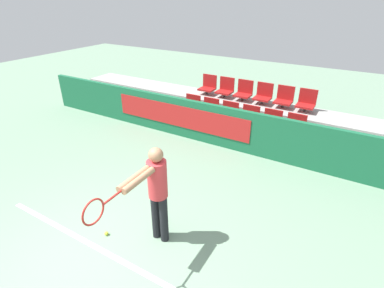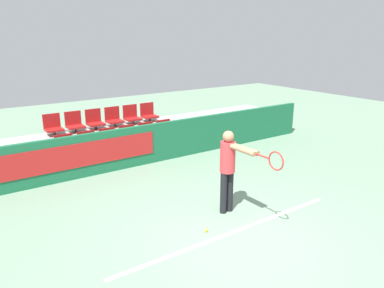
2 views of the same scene
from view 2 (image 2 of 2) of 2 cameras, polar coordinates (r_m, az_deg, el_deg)
ground_plane at (r=6.66m, az=7.84°, el=-14.10°), size 30.00×30.00×0.00m
court_baseline at (r=6.83m, az=6.30°, el=-13.17°), size 4.80×0.08×0.01m
barrier_wall at (r=9.82m, az=-9.53°, el=-0.53°), size 12.36×0.14×1.07m
bleacher_tier_front at (r=10.44m, az=-10.65°, el=-1.60°), size 11.96×1.00×0.36m
bleacher_tier_middle at (r=11.28m, az=-12.79°, el=0.58°), size 11.96×1.00×0.72m
stadium_chair_0 at (r=9.97m, az=-18.74°, el=-0.51°), size 0.46×0.40×0.57m
stadium_chair_1 at (r=10.13m, az=-15.58°, el=0.03°), size 0.46×0.40×0.57m
stadium_chair_2 at (r=10.32m, az=-12.53°, el=0.55°), size 0.46×0.40×0.57m
stadium_chair_3 at (r=10.54m, az=-9.61°, el=1.05°), size 0.46×0.40×0.57m
stadium_chair_4 at (r=10.79m, az=-6.80°, el=1.53°), size 0.46×0.40×0.57m
stadium_chair_5 at (r=11.07m, az=-4.13°, el=1.98°), size 0.46×0.40×0.57m
stadium_chair_6 at (r=10.82m, az=-20.42°, el=2.59°), size 0.46×0.40×0.57m
stadium_chair_7 at (r=10.97m, az=-17.47°, el=3.04°), size 0.46×0.40×0.57m
stadium_chair_8 at (r=11.14m, az=-14.62°, el=3.48°), size 0.46×0.40×0.57m
stadium_chair_9 at (r=11.35m, az=-11.85°, el=3.89°), size 0.46×0.40×0.57m
stadium_chair_10 at (r=11.58m, az=-9.19°, el=4.28°), size 0.46×0.40×0.57m
stadium_chair_11 at (r=11.84m, az=-6.64°, el=4.65°), size 0.46×0.40×0.57m
tennis_player at (r=7.08m, az=5.82°, el=-3.14°), size 0.29×1.49×1.64m
tennis_ball at (r=6.79m, az=2.18°, el=-12.99°), size 0.07×0.07×0.07m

